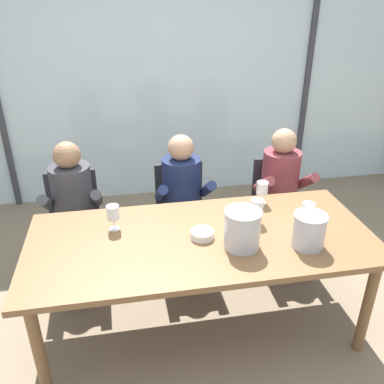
{
  "coord_description": "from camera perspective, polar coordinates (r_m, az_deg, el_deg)",
  "views": [
    {
      "loc": [
        -0.46,
        -2.16,
        2.22
      ],
      "look_at": [
        0.0,
        0.35,
        0.93
      ],
      "focal_mm": 37.93,
      "sensor_mm": 36.0,
      "label": 1
    }
  ],
  "objects": [
    {
      "name": "person_maroon_top",
      "position": [
        3.57,
        12.6,
        0.44
      ],
      "size": [
        0.46,
        0.61,
        1.18
      ],
      "rotation": [
        0.0,
        0.0,
        -0.01
      ],
      "color": "brown",
      "rests_on": "ground"
    },
    {
      "name": "chair_center",
      "position": [
        3.74,
        11.85,
        -1.1
      ],
      "size": [
        0.48,
        0.48,
        0.86
      ],
      "rotation": [
        0.0,
        0.0,
        -0.09
      ],
      "color": "#232328",
      "rests_on": "ground"
    },
    {
      "name": "ice_bucket_secondary",
      "position": [
        2.59,
        16.14,
        -5.15
      ],
      "size": [
        0.21,
        0.21,
        0.22
      ],
      "color": "#B7B7BC",
      "rests_on": "dining_table"
    },
    {
      "name": "ice_bucket_primary",
      "position": [
        2.49,
        7.08,
        -5.12
      ],
      "size": [
        0.23,
        0.23,
        0.25
      ],
      "color": "#B7B7BC",
      "rests_on": "dining_table"
    },
    {
      "name": "wine_glass_by_right_taster",
      "position": [
        2.8,
        15.96,
        -2.55
      ],
      "size": [
        0.08,
        0.08,
        0.17
      ],
      "color": "silver",
      "rests_on": "dining_table"
    },
    {
      "name": "ground",
      "position": [
        3.89,
        -1.74,
        -7.96
      ],
      "size": [
        14.0,
        14.0,
        0.0
      ],
      "primitive_type": "plane",
      "color": "#847056"
    },
    {
      "name": "chair_near_curtain",
      "position": [
        3.56,
        -16.2,
        -3.2
      ],
      "size": [
        0.47,
        0.47,
        0.86
      ],
      "rotation": [
        0.0,
        0.0,
        0.06
      ],
      "color": "#232328",
      "rests_on": "ground"
    },
    {
      "name": "tasting_bowl",
      "position": [
        2.62,
        1.53,
        -5.95
      ],
      "size": [
        0.15,
        0.15,
        0.05
      ],
      "primitive_type": "cylinder",
      "color": "silver",
      "rests_on": "dining_table"
    },
    {
      "name": "person_charcoal_jacket",
      "position": [
        3.34,
        -16.34,
        -1.96
      ],
      "size": [
        0.47,
        0.62,
        1.18
      ],
      "rotation": [
        0.0,
        0.0,
        0.03
      ],
      "color": "#38383D",
      "rests_on": "ground"
    },
    {
      "name": "window_glass_panel",
      "position": [
        4.52,
        -4.47,
        15.05
      ],
      "size": [
        7.44,
        0.03,
        2.6
      ],
      "primitive_type": "cube",
      "color": "silver",
      "rests_on": "ground"
    },
    {
      "name": "window_mullion_right",
      "position": [
        4.96,
        15.87,
        15.21
      ],
      "size": [
        0.06,
        0.06,
        2.6
      ],
      "primitive_type": "cube",
      "color": "#38383D",
      "rests_on": "ground"
    },
    {
      "name": "dining_table",
      "position": [
        2.68,
        1.36,
        -7.64
      ],
      "size": [
        2.24,
        0.99,
        0.78
      ],
      "color": "brown",
      "rests_on": "ground"
    },
    {
      "name": "wine_glass_center_pour",
      "position": [
        3.02,
        9.83,
        0.41
      ],
      "size": [
        0.08,
        0.08,
        0.17
      ],
      "color": "silver",
      "rests_on": "dining_table"
    },
    {
      "name": "chair_left_of_center",
      "position": [
        3.57,
        -1.53,
        -1.92
      ],
      "size": [
        0.46,
        0.46,
        0.86
      ],
      "rotation": [
        0.0,
        0.0,
        0.04
      ],
      "color": "#232328",
      "rests_on": "ground"
    },
    {
      "name": "wine_glass_by_left_taster",
      "position": [
        2.71,
        -11.03,
        -2.99
      ],
      "size": [
        0.08,
        0.08,
        0.17
      ],
      "color": "silver",
      "rests_on": "dining_table"
    },
    {
      "name": "wine_glass_near_bucket",
      "position": [
        2.76,
        9.13,
        -2.15
      ],
      "size": [
        0.08,
        0.08,
        0.17
      ],
      "color": "silver",
      "rests_on": "dining_table"
    },
    {
      "name": "person_navy_polo",
      "position": [
        3.34,
        -1.19,
        -0.73
      ],
      "size": [
        0.47,
        0.62,
        1.18
      ],
      "rotation": [
        0.0,
        0.0,
        0.02
      ],
      "color": "#192347",
      "rests_on": "ground"
    },
    {
      "name": "hillside_vineyard",
      "position": [
        8.91,
        -7.75,
        19.39
      ],
      "size": [
        13.44,
        2.4,
        2.19
      ],
      "primitive_type": "cube",
      "color": "#477A38",
      "rests_on": "ground"
    }
  ]
}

